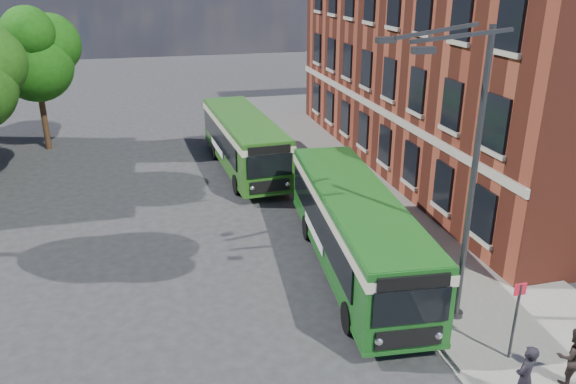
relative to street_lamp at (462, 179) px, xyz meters
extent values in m
plane|color=#29292C|center=(-4.84, 2.00, -4.79)|extent=(120.00, 120.00, 0.00)
cube|color=gray|center=(2.16, 10.00, -4.72)|extent=(6.00, 48.00, 0.15)
cube|color=beige|center=(-0.89, 10.00, -4.79)|extent=(0.12, 48.00, 0.01)
cube|color=maroon|center=(9.16, 14.00, 1.21)|extent=(12.00, 26.00, 12.00)
cube|color=beige|center=(3.12, 14.00, -1.19)|extent=(0.12, 26.00, 0.35)
cylinder|color=#343639|center=(0.36, 0.00, -4.64)|extent=(0.44, 0.44, 0.30)
cylinder|color=#343639|center=(0.36, 0.00, -0.29)|extent=(0.18, 0.18, 9.00)
cube|color=#343639|center=(-0.87, -0.60, 4.01)|extent=(2.58, 0.46, 0.37)
cube|color=#343639|center=(-0.87, 0.60, 4.01)|extent=(2.58, 0.46, 0.37)
cube|color=#343639|center=(-2.11, -1.08, 3.76)|extent=(0.55, 0.22, 0.16)
cube|color=#343639|center=(-2.11, 1.08, 3.76)|extent=(0.55, 0.22, 0.16)
cylinder|color=#343639|center=(0.76, -2.20, -3.54)|extent=(0.08, 0.08, 2.50)
cube|color=red|center=(0.76, -2.20, -2.44)|extent=(0.35, 0.04, 0.35)
cube|color=#19581B|center=(-1.64, 3.87, -3.02)|extent=(3.46, 11.29, 2.45)
cube|color=#19581B|center=(-1.64, 3.87, -4.29)|extent=(3.50, 11.34, 0.14)
cube|color=black|center=(-2.89, 4.28, -2.89)|extent=(0.89, 9.29, 1.10)
cube|color=black|center=(-0.34, 4.06, -2.89)|extent=(0.89, 9.29, 1.10)
cube|color=beige|center=(-1.64, 3.87, -2.19)|extent=(3.52, 11.36, 0.32)
cube|color=#19581B|center=(-1.64, 3.87, -1.83)|extent=(3.35, 11.18, 0.12)
cube|color=black|center=(-2.12, -1.70, -2.84)|extent=(2.15, 0.27, 1.05)
cube|color=black|center=(-2.12, -1.71, -2.09)|extent=(2.00, 0.25, 0.38)
cube|color=black|center=(-2.12, -1.71, -3.84)|extent=(1.90, 0.24, 0.55)
sphere|color=silver|center=(-2.97, -1.62, -3.84)|extent=(0.26, 0.26, 0.26)
sphere|color=silver|center=(-1.27, -1.76, -3.84)|extent=(0.26, 0.26, 0.26)
cube|color=black|center=(-1.15, 9.44, -2.79)|extent=(2.00, 0.25, 0.90)
cube|color=white|center=(-2.84, 4.98, -3.64)|extent=(0.32, 3.19, 0.45)
cylinder|color=black|center=(-3.13, 0.23, -4.29)|extent=(0.37, 1.02, 1.00)
cylinder|color=black|center=(-0.80, 0.02, -4.29)|extent=(0.37, 1.02, 1.00)
cylinder|color=black|center=(-2.56, 6.72, -4.29)|extent=(0.37, 1.02, 1.00)
cylinder|color=black|center=(-0.23, 6.52, -4.29)|extent=(0.37, 1.02, 1.00)
cube|color=#29621B|center=(-3.58, 15.82, -3.02)|extent=(3.09, 10.56, 2.45)
cube|color=#29621B|center=(-3.58, 15.82, -4.29)|extent=(3.14, 10.60, 0.14)
cube|color=black|center=(-4.88, 16.04, -2.89)|extent=(0.57, 8.62, 1.10)
cube|color=black|center=(-2.32, 16.19, -2.89)|extent=(0.57, 8.62, 1.10)
cube|color=#EFEAC4|center=(-3.58, 15.82, -2.19)|extent=(3.16, 10.62, 0.32)
cube|color=#29621B|center=(-3.58, 15.82, -1.83)|extent=(2.99, 10.45, 0.12)
cube|color=black|center=(-3.28, 10.58, -2.84)|extent=(2.15, 0.20, 1.05)
cube|color=black|center=(-3.28, 10.57, -2.09)|extent=(2.00, 0.19, 0.38)
cube|color=black|center=(-3.28, 10.57, -3.84)|extent=(1.90, 0.19, 0.55)
sphere|color=silver|center=(-4.13, 10.54, -3.84)|extent=(0.26, 0.26, 0.26)
sphere|color=silver|center=(-2.43, 10.64, -3.84)|extent=(0.26, 0.26, 0.26)
cube|color=black|center=(-3.88, 21.05, -2.79)|extent=(2.00, 0.19, 0.90)
cube|color=white|center=(-4.93, 16.74, -3.64)|extent=(0.22, 3.20, 0.45)
cylinder|color=black|center=(-4.55, 12.34, -4.29)|extent=(0.34, 1.01, 1.00)
cylinder|color=black|center=(-2.22, 12.47, -4.29)|extent=(0.34, 1.01, 1.00)
cylinder|color=black|center=(-4.89, 18.16, -4.29)|extent=(0.34, 1.01, 1.00)
cylinder|color=black|center=(-2.55, 18.29, -4.29)|extent=(0.34, 1.01, 1.00)
imported|color=black|center=(-0.16, -4.00, -3.73)|extent=(0.78, 0.66, 1.82)
imported|color=black|center=(1.61, -3.50, -3.81)|extent=(0.93, 0.80, 1.65)
cylinder|color=#3A2215|center=(-14.63, 22.69, -2.97)|extent=(0.36, 0.36, 3.65)
sphere|color=#174E0E|center=(-14.63, 22.69, 0.35)|extent=(4.31, 4.31, 4.31)
sphere|color=#174E0E|center=(-13.80, 23.36, 1.42)|extent=(3.65, 3.65, 3.65)
sphere|color=#174E0E|center=(-15.38, 22.11, 1.01)|extent=(3.31, 3.31, 3.31)
sphere|color=#174E0E|center=(-14.63, 21.87, 2.25)|extent=(2.98, 2.98, 2.98)
camera|label=1|loc=(-8.45, -13.26, 5.48)|focal=35.00mm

